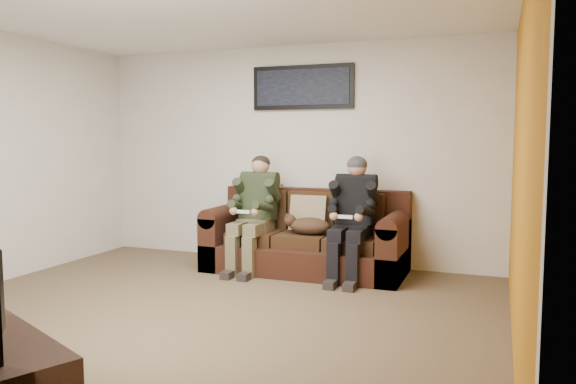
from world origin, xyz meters
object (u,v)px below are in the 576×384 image
at_px(cat, 308,225).
at_px(person_right, 353,210).
at_px(sofa, 308,240).
at_px(framed_poster, 303,87).
at_px(person_left, 255,206).

bearing_deg(cat, person_right, 0.92).
bearing_deg(person_right, cat, -179.08).
xyz_separation_m(sofa, framed_poster, (-0.20, 0.39, 1.76)).
bearing_deg(cat, sofa, 109.74).
xyz_separation_m(sofa, person_right, (0.57, -0.19, 0.39)).
height_order(person_left, person_right, person_right).
bearing_deg(person_right, framed_poster, 143.44).
bearing_deg(person_right, sofa, 162.03).
bearing_deg(framed_poster, sofa, -62.66).
bearing_deg(sofa, cat, -70.26).
bearing_deg(framed_poster, person_left, -122.97).
xyz_separation_m(person_right, cat, (-0.50, -0.01, -0.19)).
bearing_deg(sofa, framed_poster, 117.34).
height_order(person_left, cat, person_left).
distance_m(sofa, cat, 0.29).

